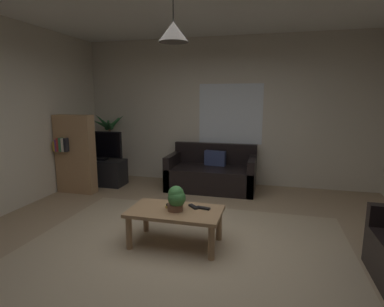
{
  "coord_description": "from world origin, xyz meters",
  "views": [
    {
      "loc": [
        0.89,
        -3.13,
        1.71
      ],
      "look_at": [
        0.0,
        0.3,
        1.05
      ],
      "focal_mm": 28.63,
      "sensor_mm": 36.0,
      "label": 1
    }
  ],
  "objects_px": {
    "couch_under_window": "(212,175)",
    "book_on_table_1": "(173,204)",
    "potted_plant_on_table": "(176,198)",
    "bookshelf_corner": "(75,154)",
    "pendant_lamp": "(173,32)",
    "tv": "(100,145)",
    "coffee_table": "(175,215)",
    "potted_palm_corner": "(110,148)",
    "book_on_table_0": "(172,206)",
    "remote_on_table_1": "(193,207)",
    "tv_stand": "(102,172)",
    "remote_on_table_0": "(203,208)"
  },
  "relations": [
    {
      "from": "couch_under_window",
      "to": "book_on_table_1",
      "type": "xyz_separation_m",
      "value": [
        -0.03,
        -2.22,
        0.19
      ]
    },
    {
      "from": "potted_plant_on_table",
      "to": "bookshelf_corner",
      "type": "relative_size",
      "value": 0.21
    },
    {
      "from": "couch_under_window",
      "to": "bookshelf_corner",
      "type": "relative_size",
      "value": 1.15
    },
    {
      "from": "book_on_table_1",
      "to": "pendant_lamp",
      "type": "relative_size",
      "value": 0.24
    },
    {
      "from": "bookshelf_corner",
      "to": "pendant_lamp",
      "type": "xyz_separation_m",
      "value": [
        2.34,
        -1.47,
        1.66
      ]
    },
    {
      "from": "tv",
      "to": "pendant_lamp",
      "type": "height_order",
      "value": "pendant_lamp"
    },
    {
      "from": "book_on_table_1",
      "to": "coffee_table",
      "type": "bearing_deg",
      "value": -57.63
    },
    {
      "from": "couch_under_window",
      "to": "potted_palm_corner",
      "type": "xyz_separation_m",
      "value": [
        -2.23,
        0.25,
        0.36
      ]
    },
    {
      "from": "book_on_table_0",
      "to": "book_on_table_1",
      "type": "height_order",
      "value": "book_on_table_1"
    },
    {
      "from": "remote_on_table_1",
      "to": "tv_stand",
      "type": "distance_m",
      "value": 3.03
    },
    {
      "from": "coffee_table",
      "to": "potted_palm_corner",
      "type": "xyz_separation_m",
      "value": [
        -2.24,
        2.54,
        0.28
      ]
    },
    {
      "from": "potted_plant_on_table",
      "to": "potted_palm_corner",
      "type": "height_order",
      "value": "potted_palm_corner"
    },
    {
      "from": "book_on_table_1",
      "to": "pendant_lamp",
      "type": "height_order",
      "value": "pendant_lamp"
    },
    {
      "from": "book_on_table_1",
      "to": "remote_on_table_1",
      "type": "xyz_separation_m",
      "value": [
        0.23,
        0.05,
        -0.02
      ]
    },
    {
      "from": "book_on_table_1",
      "to": "remote_on_table_0",
      "type": "xyz_separation_m",
      "value": [
        0.35,
        0.04,
        -0.02
      ]
    },
    {
      "from": "potted_plant_on_table",
      "to": "bookshelf_corner",
      "type": "bearing_deg",
      "value": 147.7
    },
    {
      "from": "tv_stand",
      "to": "bookshelf_corner",
      "type": "relative_size",
      "value": 0.64
    },
    {
      "from": "potted_palm_corner",
      "to": "couch_under_window",
      "type": "bearing_deg",
      "value": -6.45
    },
    {
      "from": "book_on_table_0",
      "to": "pendant_lamp",
      "type": "relative_size",
      "value": 0.28
    },
    {
      "from": "tv",
      "to": "pendant_lamp",
      "type": "distance_m",
      "value": 3.35
    },
    {
      "from": "couch_under_window",
      "to": "tv_stand",
      "type": "distance_m",
      "value": 2.16
    },
    {
      "from": "book_on_table_1",
      "to": "remote_on_table_0",
      "type": "distance_m",
      "value": 0.35
    },
    {
      "from": "couch_under_window",
      "to": "book_on_table_0",
      "type": "relative_size",
      "value": 10.25
    },
    {
      "from": "book_on_table_0",
      "to": "remote_on_table_0",
      "type": "height_order",
      "value": "same"
    },
    {
      "from": "remote_on_table_0",
      "to": "potted_plant_on_table",
      "type": "distance_m",
      "value": 0.34
    },
    {
      "from": "remote_on_table_0",
      "to": "remote_on_table_1",
      "type": "bearing_deg",
      "value": -85.49
    },
    {
      "from": "tv",
      "to": "tv_stand",
      "type": "bearing_deg",
      "value": 90.0
    },
    {
      "from": "remote_on_table_1",
      "to": "tv_stand",
      "type": "bearing_deg",
      "value": 96.99
    },
    {
      "from": "book_on_table_0",
      "to": "remote_on_table_1",
      "type": "bearing_deg",
      "value": 8.25
    },
    {
      "from": "potted_plant_on_table",
      "to": "coffee_table",
      "type": "bearing_deg",
      "value": 131.88
    },
    {
      "from": "book_on_table_0",
      "to": "tv_stand",
      "type": "xyz_separation_m",
      "value": [
        -2.1,
        1.95,
        -0.19
      ]
    },
    {
      "from": "coffee_table",
      "to": "tv",
      "type": "relative_size",
      "value": 1.18
    },
    {
      "from": "coffee_table",
      "to": "remote_on_table_1",
      "type": "distance_m",
      "value": 0.23
    },
    {
      "from": "book_on_table_0",
      "to": "tv",
      "type": "bearing_deg",
      "value": 137.46
    },
    {
      "from": "potted_plant_on_table",
      "to": "tv_stand",
      "type": "height_order",
      "value": "potted_plant_on_table"
    },
    {
      "from": "book_on_table_0",
      "to": "tv",
      "type": "relative_size",
      "value": 0.17
    },
    {
      "from": "remote_on_table_1",
      "to": "tv",
      "type": "height_order",
      "value": "tv"
    },
    {
      "from": "potted_plant_on_table",
      "to": "tv_stand",
      "type": "relative_size",
      "value": 0.32
    },
    {
      "from": "remote_on_table_0",
      "to": "bookshelf_corner",
      "type": "distance_m",
      "value": 2.99
    },
    {
      "from": "book_on_table_1",
      "to": "bookshelf_corner",
      "type": "xyz_separation_m",
      "value": [
        -2.3,
        1.4,
        0.24
      ]
    },
    {
      "from": "potted_plant_on_table",
      "to": "tv_stand",
      "type": "bearing_deg",
      "value": 136.7
    },
    {
      "from": "tv",
      "to": "bookshelf_corner",
      "type": "height_order",
      "value": "bookshelf_corner"
    },
    {
      "from": "coffee_table",
      "to": "remote_on_table_0",
      "type": "bearing_deg",
      "value": 18.78
    },
    {
      "from": "coffee_table",
      "to": "remote_on_table_0",
      "type": "distance_m",
      "value": 0.33
    },
    {
      "from": "tv_stand",
      "to": "bookshelf_corner",
      "type": "xyz_separation_m",
      "value": [
        -0.19,
        -0.56,
        0.46
      ]
    },
    {
      "from": "remote_on_table_0",
      "to": "tv_stand",
      "type": "bearing_deg",
      "value": -116.43
    },
    {
      "from": "couch_under_window",
      "to": "coffee_table",
      "type": "bearing_deg",
      "value": -89.68
    },
    {
      "from": "potted_palm_corner",
      "to": "pendant_lamp",
      "type": "relative_size",
      "value": 2.5
    },
    {
      "from": "couch_under_window",
      "to": "book_on_table_0",
      "type": "bearing_deg",
      "value": -91.25
    },
    {
      "from": "potted_plant_on_table",
      "to": "tv_stand",
      "type": "xyz_separation_m",
      "value": [
        -2.18,
        2.05,
        -0.33
      ]
    }
  ]
}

